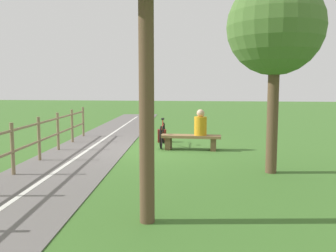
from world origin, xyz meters
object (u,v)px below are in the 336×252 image
(person_seated, at_px, (200,124))
(bicycle, at_px, (162,134))
(tree_far_left, at_px, (275,28))
(backpack, at_px, (162,136))
(bench, at_px, (191,139))

(person_seated, xyz_separation_m, bicycle, (1.25, -0.57, -0.41))
(person_seated, height_order, bicycle, person_seated)
(tree_far_left, bearing_deg, person_seated, -56.99)
(tree_far_left, bearing_deg, bicycle, -47.29)
(backpack, bearing_deg, bench, 128.94)
(tree_far_left, bearing_deg, backpack, -52.20)
(person_seated, bearing_deg, bicycle, -24.53)
(bench, relative_size, bicycle, 1.01)
(bench, xyz_separation_m, backpack, (1.12, -1.38, -0.10))
(bench, xyz_separation_m, person_seated, (-0.29, 0.00, 0.47))
(bicycle, bearing_deg, bench, 54.20)
(person_seated, distance_m, tree_far_left, 3.93)
(bench, height_order, tree_far_left, tree_far_left)
(bicycle, xyz_separation_m, tree_far_left, (-2.97, 3.22, 2.75))
(bench, bearing_deg, bicycle, -30.67)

